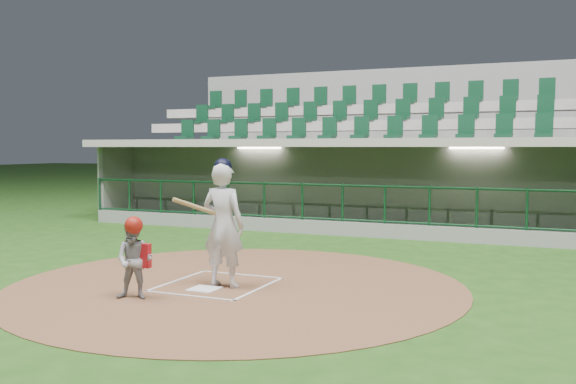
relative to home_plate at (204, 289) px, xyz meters
name	(u,v)px	position (x,y,z in m)	size (l,w,h in m)	color
ground	(226,282)	(0.00, 0.70, -0.02)	(120.00, 120.00, 0.00)	#1E4413
dirt_circle	(237,285)	(0.30, 0.50, -0.02)	(7.20, 7.20, 0.01)	brown
home_plate	(204,289)	(0.00, 0.00, 0.00)	(0.43, 0.43, 0.02)	white
batter_box_chalk	(217,284)	(0.00, 0.40, 0.00)	(1.55, 1.80, 0.01)	white
dugout_structure	(362,192)	(-0.06, 8.51, 0.94)	(16.40, 3.70, 3.00)	slate
seating_deck	(392,171)	(0.00, 11.61, 1.40)	(17.00, 6.72, 5.15)	slate
batter	(223,223)	(0.16, 0.32, 0.99)	(0.90, 0.88, 2.01)	silver
catcher	(134,258)	(-0.62, -0.90, 0.58)	(0.65, 0.57, 1.19)	#939499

